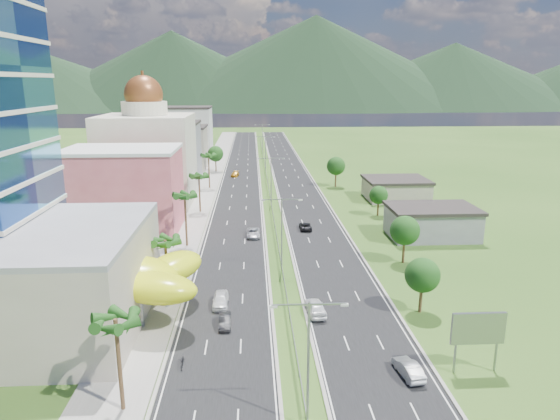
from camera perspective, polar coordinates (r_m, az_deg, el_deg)
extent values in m
plane|color=#2D5119|center=(65.81, 0.72, -10.00)|extent=(500.00, 500.00, 0.00)
cube|color=black|center=(152.25, -4.43, 4.11)|extent=(11.00, 260.00, 0.04)
cube|color=black|center=(152.66, 1.22, 4.18)|extent=(11.00, 260.00, 0.04)
cube|color=gray|center=(152.75, -8.01, 4.06)|extent=(7.00, 260.00, 0.12)
cube|color=gray|center=(134.49, -1.38, 3.03)|extent=(0.08, 216.00, 0.28)
cube|color=gray|center=(235.34, -2.21, 7.88)|extent=(0.10, 0.12, 0.70)
cylinder|color=gray|center=(41.21, 3.23, -17.41)|extent=(0.20, 0.20, 11.00)
cube|color=gray|center=(38.55, 1.18, -10.79)|extent=(2.88, 0.12, 0.12)
cube|color=gray|center=(38.86, 5.49, -10.64)|extent=(2.88, 0.12, 0.12)
cube|color=silver|center=(38.52, -0.75, -10.97)|extent=(0.60, 0.25, 0.18)
cube|color=silver|center=(39.11, 7.38, -10.69)|extent=(0.60, 0.25, 0.18)
cylinder|color=gray|center=(73.19, 0.20, -2.83)|extent=(0.20, 0.20, 11.00)
cube|color=gray|center=(71.72, -0.95, 1.20)|extent=(2.88, 0.12, 0.12)
cube|color=gray|center=(71.89, 1.35, 1.23)|extent=(2.88, 0.12, 0.12)
cube|color=silver|center=(71.71, -1.97, 1.11)|extent=(0.60, 0.25, 0.18)
cube|color=silver|center=(72.03, 2.36, 1.16)|extent=(0.60, 0.25, 0.18)
cylinder|color=gray|center=(111.97, -1.03, 3.25)|extent=(0.20, 0.20, 11.00)
cube|color=gray|center=(111.02, -1.78, 5.93)|extent=(2.88, 0.12, 0.12)
cube|color=gray|center=(111.13, -0.29, 5.94)|extent=(2.88, 0.12, 0.12)
cube|color=silver|center=(111.01, -2.45, 5.87)|extent=(0.60, 0.25, 0.18)
cube|color=silver|center=(111.21, 0.37, 5.90)|extent=(0.60, 0.25, 0.18)
cylinder|color=gray|center=(156.34, -1.67, 6.45)|extent=(0.20, 0.20, 11.00)
cube|color=gray|center=(155.66, -2.22, 8.38)|extent=(2.88, 0.12, 0.12)
cube|color=gray|center=(155.73, -1.15, 8.39)|extent=(2.88, 0.12, 0.12)
cube|color=silver|center=(155.65, -2.70, 8.34)|extent=(0.60, 0.25, 0.18)
cube|color=silver|center=(155.79, -0.67, 8.36)|extent=(0.60, 0.25, 0.18)
cylinder|color=gray|center=(200.98, -2.03, 8.23)|extent=(0.20, 0.20, 11.00)
cube|color=gray|center=(200.45, -2.47, 9.73)|extent=(2.88, 0.12, 0.12)
cube|color=gray|center=(200.51, -1.63, 9.74)|extent=(2.88, 0.12, 0.12)
cube|color=silver|center=(200.45, -2.84, 9.70)|extent=(0.60, 0.25, 0.18)
cube|color=silver|center=(200.56, -1.26, 9.72)|extent=(0.60, 0.25, 0.18)
cube|color=#9F9383|center=(64.32, -28.86, -7.19)|extent=(30.00, 24.00, 11.00)
cylinder|color=gray|center=(66.08, -20.67, -8.99)|extent=(0.50, 0.50, 4.00)
cylinder|color=gray|center=(59.87, -15.56, -11.05)|extent=(0.50, 0.50, 4.00)
cylinder|color=gray|center=(58.28, -20.12, -12.16)|extent=(0.50, 0.50, 4.00)
cylinder|color=gray|center=(63.96, -12.86, -9.18)|extent=(0.50, 0.50, 4.00)
cube|color=#C6515E|center=(96.83, -17.40, 2.02)|extent=(20.00, 15.00, 15.00)
cube|color=beige|center=(118.47, -14.86, 5.60)|extent=(20.00, 20.00, 20.00)
cylinder|color=beige|center=(117.35, -15.23, 11.15)|extent=(10.00, 10.00, 3.00)
sphere|color=brown|center=(117.24, -15.32, 12.62)|extent=(8.40, 8.40, 8.40)
cube|color=gray|center=(142.91, -12.46, 6.38)|extent=(16.00, 15.00, 16.00)
cube|color=#9F9383|center=(164.67, -11.25, 6.94)|extent=(16.00, 15.00, 13.00)
cube|color=silver|center=(187.06, -10.33, 8.62)|extent=(16.00, 15.00, 18.00)
cylinder|color=gray|center=(52.62, 19.36, -15.60)|extent=(0.24, 0.24, 3.20)
cylinder|color=gray|center=(54.21, 23.41, -15.07)|extent=(0.24, 0.24, 3.20)
cube|color=#D85919|center=(52.01, 21.72, -12.46)|extent=(5.20, 0.35, 3.20)
cube|color=gray|center=(93.98, 16.93, -1.45)|extent=(15.00, 10.00, 5.00)
cube|color=#9F9383|center=(122.33, 13.08, 2.26)|extent=(14.00, 12.00, 4.40)
cylinder|color=#47301C|center=(45.63, -17.87, -16.57)|extent=(0.36, 0.36, 8.50)
cylinder|color=#47301C|center=(67.04, -12.81, -6.44)|extent=(0.36, 0.36, 7.50)
cylinder|color=#47301C|center=(85.62, -10.71, -1.21)|extent=(0.36, 0.36, 9.00)
cylinder|color=#47301C|center=(107.90, -9.17, 1.83)|extent=(0.36, 0.36, 8.00)
cylinder|color=#47301C|center=(132.24, -8.11, 4.36)|extent=(0.36, 0.36, 8.80)
cylinder|color=#47301C|center=(157.14, -7.35, 5.26)|extent=(0.40, 0.40, 4.90)
sphere|color=#1D4B17|center=(156.68, -7.38, 6.39)|extent=(4.90, 4.90, 4.90)
cylinder|color=#47301C|center=(63.54, 15.80, -9.43)|extent=(0.40, 0.40, 4.20)
sphere|color=#1D4B17|center=(62.53, 15.97, -7.17)|extent=(4.20, 4.20, 4.20)
cylinder|color=#47301C|center=(79.44, 13.96, -4.31)|extent=(0.40, 0.40, 4.55)
sphere|color=#1D4B17|center=(78.57, 14.09, -2.29)|extent=(4.55, 4.55, 4.55)
cylinder|color=#47301C|center=(106.20, 11.15, 0.38)|extent=(0.40, 0.40, 3.85)
sphere|color=#1D4B17|center=(105.64, 11.21, 1.69)|extent=(3.85, 3.85, 3.85)
cylinder|color=#47301C|center=(133.96, 6.38, 3.70)|extent=(0.40, 0.40, 4.90)
sphere|color=#1D4B17|center=(133.41, 6.41, 5.03)|extent=(4.90, 4.90, 4.90)
imported|color=white|center=(63.70, -6.80, -10.14)|extent=(1.93, 4.73, 1.60)
imported|color=black|center=(58.84, -6.31, -12.47)|extent=(1.49, 3.95, 1.29)
imported|color=#AAADB2|center=(90.30, -3.07, -2.63)|extent=(2.38, 5.13, 1.42)
imported|color=#C18416|center=(148.59, -5.15, 4.12)|extent=(2.55, 5.00, 1.39)
imported|color=white|center=(61.35, 4.08, -11.00)|extent=(2.42, 5.26, 1.75)
imported|color=#979A9E|center=(51.26, 14.46, -17.13)|extent=(2.23, 4.65, 1.47)
imported|color=black|center=(94.69, 2.91, -1.85)|extent=(2.16, 4.65, 1.29)
imported|color=black|center=(52.12, -11.10, -16.45)|extent=(0.72, 2.11, 1.33)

